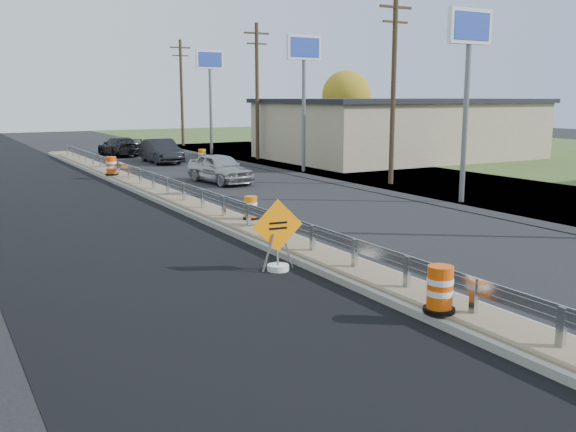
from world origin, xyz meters
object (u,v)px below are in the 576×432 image
caution_sign (278,253)px  barrel_median_near (440,290)px  car_dark_far (119,146)px  barrel_median_mid (251,208)px  barrel_median_far (111,166)px  barrel_shoulder_mid (202,157)px  car_dark_mid (161,151)px  car_silver (220,168)px

caution_sign → barrel_median_near: 5.04m
barrel_median_near → car_dark_far: bearing=83.8°
caution_sign → barrel_median_mid: bearing=77.1°
barrel_median_far → barrel_shoulder_mid: bearing=36.3°
barrel_shoulder_mid → car_dark_mid: car_dark_mid is taller
barrel_median_far → car_dark_mid: car_dark_mid is taller
caution_sign → car_dark_mid: caution_sign is taller
barrel_median_near → car_dark_mid: 33.35m
car_dark_mid → car_dark_far: 6.61m
caution_sign → car_dark_mid: bearing=84.0°
barrel_shoulder_mid → car_dark_mid: 2.88m
barrel_median_near → barrel_shoulder_mid: 32.09m
car_silver → car_dark_mid: car_dark_mid is taller
barrel_median_far → car_silver: (4.52, -4.23, 0.05)m
barrel_median_far → car_dark_far: car_dark_far is taller
caution_sign → barrel_shoulder_mid: bearing=78.7°
barrel_median_far → barrel_shoulder_mid: size_ratio=1.05×
barrel_median_near → car_silver: (4.70, 21.45, 0.09)m
caution_sign → barrel_median_mid: caution_sign is taller
car_silver → car_dark_far: (-0.41, 17.98, -0.05)m
caution_sign → barrel_median_mid: size_ratio=2.33×
caution_sign → barrel_shoulder_mid: (8.56, 26.22, -0.02)m
barrel_shoulder_mid → car_silver: 10.16m
barrel_median_near → caution_sign: bearing=100.4°
caution_sign → car_dark_far: caution_sign is taller
barrel_shoulder_mid → barrel_median_far: bearing=-143.7°
barrel_shoulder_mid → car_dark_mid: (-2.26, 1.75, 0.35)m
caution_sign → car_silver: size_ratio=0.42×
barrel_median_near → barrel_median_mid: bearing=84.1°
caution_sign → barrel_median_near: size_ratio=2.01×
barrel_median_mid → caution_sign: bearing=-109.7°
caution_sign → barrel_median_far: (1.09, 20.73, 0.23)m
barrel_shoulder_mid → car_dark_far: (-3.36, 8.26, 0.26)m
barrel_median_near → barrel_median_far: barrel_median_far is taller
barrel_median_near → barrel_median_mid: barrel_median_near is taller
caution_sign → barrel_median_near: (0.91, -4.95, 0.20)m
barrel_median_mid → car_dark_mid: car_dark_mid is taller
car_dark_far → caution_sign: bearing=76.3°
barrel_median_mid → barrel_median_far: size_ratio=0.80×
car_silver → car_dark_mid: 11.49m
barrel_median_far → car_silver: bearing=-43.1°
barrel_median_near → barrel_median_far: (0.18, 25.68, 0.03)m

